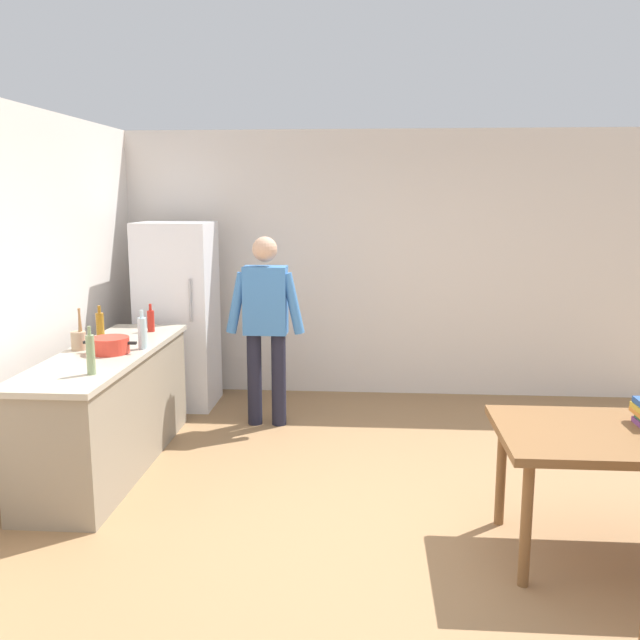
# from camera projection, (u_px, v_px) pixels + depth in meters

# --- Properties ---
(ground_plane) EXTENTS (14.00, 14.00, 0.00)m
(ground_plane) POSITION_uv_depth(u_px,v_px,m) (372.00, 523.00, 4.35)
(ground_plane) COLOR #936D47
(wall_back) EXTENTS (6.40, 0.12, 2.70)m
(wall_back) POSITION_uv_depth(u_px,v_px,m) (373.00, 264.00, 7.05)
(wall_back) COLOR silver
(wall_back) RESTS_ON ground_plane
(kitchen_counter) EXTENTS (0.64, 2.20, 0.90)m
(kitchen_counter) POSITION_uv_depth(u_px,v_px,m) (109.00, 409.00, 5.19)
(kitchen_counter) COLOR gray
(kitchen_counter) RESTS_ON ground_plane
(refrigerator) EXTENTS (0.70, 0.67, 1.80)m
(refrigerator) POSITION_uv_depth(u_px,v_px,m) (178.00, 315.00, 6.68)
(refrigerator) COLOR white
(refrigerator) RESTS_ON ground_plane
(person) EXTENTS (0.70, 0.22, 1.70)m
(person) POSITION_uv_depth(u_px,v_px,m) (266.00, 318.00, 6.05)
(person) COLOR #1E1E2D
(person) RESTS_ON ground_plane
(dining_table) EXTENTS (1.40, 0.90, 0.75)m
(dining_table) POSITION_uv_depth(u_px,v_px,m) (624.00, 445.00, 3.83)
(dining_table) COLOR brown
(dining_table) RESTS_ON ground_plane
(cooking_pot) EXTENTS (0.40, 0.28, 0.12)m
(cooking_pot) POSITION_uv_depth(u_px,v_px,m) (110.00, 345.00, 5.05)
(cooking_pot) COLOR red
(cooking_pot) RESTS_ON kitchen_counter
(utensil_jar) EXTENTS (0.11, 0.11, 0.32)m
(utensil_jar) POSITION_uv_depth(u_px,v_px,m) (79.00, 340.00, 5.16)
(utensil_jar) COLOR tan
(utensil_jar) RESTS_ON kitchen_counter
(bottle_sauce_red) EXTENTS (0.06, 0.06, 0.24)m
(bottle_sauce_red) POSITION_uv_depth(u_px,v_px,m) (151.00, 320.00, 5.85)
(bottle_sauce_red) COLOR #B22319
(bottle_sauce_red) RESTS_ON kitchen_counter
(bottle_vinegar_tall) EXTENTS (0.06, 0.06, 0.32)m
(bottle_vinegar_tall) POSITION_uv_depth(u_px,v_px,m) (91.00, 354.00, 4.44)
(bottle_vinegar_tall) COLOR gray
(bottle_vinegar_tall) RESTS_ON kitchen_counter
(bottle_oil_amber) EXTENTS (0.06, 0.06, 0.28)m
(bottle_oil_amber) POSITION_uv_depth(u_px,v_px,m) (100.00, 326.00, 5.51)
(bottle_oil_amber) COLOR #996619
(bottle_oil_amber) RESTS_ON kitchen_counter
(bottle_water_clear) EXTENTS (0.07, 0.07, 0.30)m
(bottle_water_clear) POSITION_uv_depth(u_px,v_px,m) (142.00, 333.00, 5.18)
(bottle_water_clear) COLOR silver
(bottle_water_clear) RESTS_ON kitchen_counter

